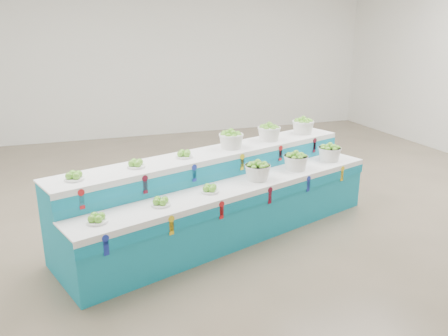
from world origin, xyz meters
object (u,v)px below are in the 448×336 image
(basket_lower_left, at_px, (258,170))
(basket_upper_right, at_px, (303,126))
(display_stand, at_px, (224,195))
(plate_upper_mid, at_px, (136,163))

(basket_lower_left, xyz_separation_m, basket_upper_right, (1.14, 0.95, 0.30))
(basket_upper_right, bearing_deg, display_stand, -152.40)
(plate_upper_mid, height_order, basket_upper_right, basket_upper_right)
(basket_lower_left, relative_size, basket_upper_right, 1.00)
(display_stand, bearing_deg, plate_upper_mid, 166.10)
(plate_upper_mid, distance_m, basket_upper_right, 2.79)
(display_stand, relative_size, basket_upper_right, 13.22)
(display_stand, relative_size, plate_upper_mid, 20.21)
(display_stand, xyz_separation_m, basket_upper_right, (1.54, 0.81, 0.63))
(plate_upper_mid, relative_size, basket_upper_right, 0.65)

